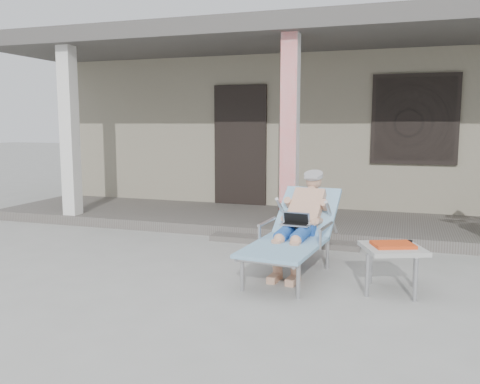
% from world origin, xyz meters
% --- Properties ---
extents(ground, '(60.00, 60.00, 0.00)m').
position_xyz_m(ground, '(0.00, 0.00, 0.00)').
color(ground, '#9E9E99').
rests_on(ground, ground).
extents(house, '(10.40, 5.40, 3.30)m').
position_xyz_m(house, '(0.00, 6.50, 1.67)').
color(house, gray).
rests_on(house, ground).
extents(porch_deck, '(10.00, 2.00, 0.15)m').
position_xyz_m(porch_deck, '(0.00, 3.00, 0.07)').
color(porch_deck, '#605B56').
rests_on(porch_deck, ground).
extents(porch_overhang, '(10.00, 2.30, 2.85)m').
position_xyz_m(porch_overhang, '(0.00, 2.95, 2.79)').
color(porch_overhang, silver).
rests_on(porch_overhang, porch_deck).
extents(porch_step, '(2.00, 0.30, 0.07)m').
position_xyz_m(porch_step, '(0.00, 1.85, 0.04)').
color(porch_step, '#605B56').
rests_on(porch_step, ground).
extents(lounger, '(0.81, 1.78, 1.13)m').
position_xyz_m(lounger, '(0.42, 0.68, 0.69)').
color(lounger, '#B7B7BC').
rests_on(lounger, ground).
extents(side_table, '(0.68, 0.68, 0.47)m').
position_xyz_m(side_table, '(1.42, 0.30, 0.40)').
color(side_table, '#ADADA8').
rests_on(side_table, ground).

